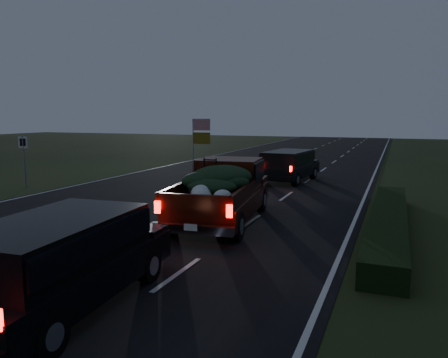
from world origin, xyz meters
The scene contains 7 objects.
ground centered at (0.00, 0.00, 0.00)m, with size 120.00×120.00×0.00m, color black.
road_asphalt centered at (0.00, 0.00, 0.01)m, with size 14.00×120.00×0.02m, color black.
hedge_row centered at (7.80, 3.00, 0.30)m, with size 1.00×10.00×0.60m, color black.
route_sign centered at (-8.50, 5.00, 1.66)m, with size 0.55×0.08×2.50m.
pickup_truck centered at (2.70, 2.36, 1.12)m, with size 2.86×5.93×2.99m.
lead_suv centered at (2.69, 11.70, 1.00)m, with size 2.40×4.78×1.32m.
rear_suv centered at (2.47, -4.82, 1.04)m, with size 2.44×4.90×1.37m.
Camera 1 is at (7.93, -10.63, 3.46)m, focal length 35.00 mm.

